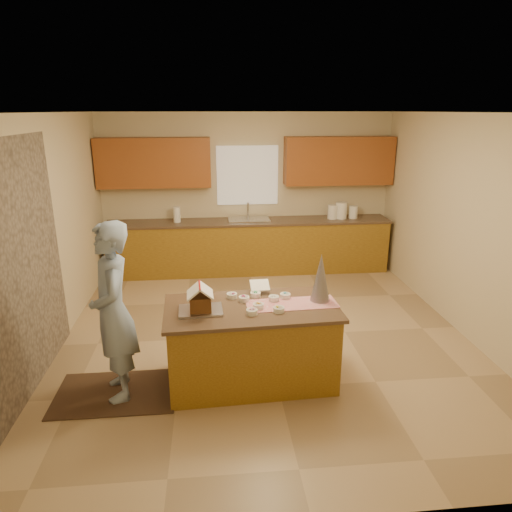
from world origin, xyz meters
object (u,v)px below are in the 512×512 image
boy (113,312)px  island_base (252,346)px  tinsel_tree (321,278)px  gingerbread_house (200,300)px

boy → island_base: bearing=80.3°
island_base → tinsel_tree: tinsel_tree is taller
tinsel_tree → boy: size_ratio=0.29×
island_base → gingerbread_house: gingerbread_house is taller
boy → gingerbread_house: boy is taller
island_base → gingerbread_house: size_ratio=6.15×
tinsel_tree → boy: (-2.04, -0.18, -0.21)m
tinsel_tree → gingerbread_house: bearing=-173.0°
tinsel_tree → gingerbread_house: (-1.22, -0.15, -0.13)m
tinsel_tree → boy: bearing=-174.9°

